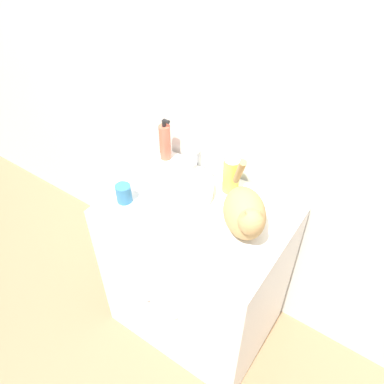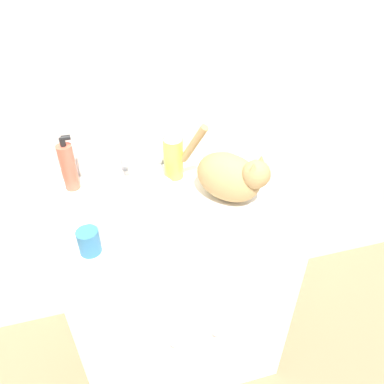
% 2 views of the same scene
% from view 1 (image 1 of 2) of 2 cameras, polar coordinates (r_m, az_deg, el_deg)
% --- Properties ---
extents(ground_plane, '(8.00, 8.00, 0.00)m').
position_cam_1_polar(ground_plane, '(2.13, -3.93, -23.64)').
color(ground_plane, '#997551').
extents(wall_back, '(6.00, 0.05, 2.50)m').
position_cam_1_polar(wall_back, '(1.56, 7.95, 15.22)').
color(wall_back, silver).
rests_on(wall_back, ground_plane).
extents(vanity_cabinet, '(0.77, 0.57, 0.84)m').
position_cam_1_polar(vanity_cabinet, '(1.89, 0.77, -11.90)').
color(vanity_cabinet, white).
rests_on(vanity_cabinet, ground_plane).
extents(sink_basin, '(0.33, 0.33, 0.05)m').
position_cam_1_polar(sink_basin, '(1.63, -2.42, 0.53)').
color(sink_basin, white).
rests_on(sink_basin, vanity_cabinet).
extents(faucet, '(0.15, 0.10, 0.14)m').
position_cam_1_polar(faucet, '(1.72, 0.90, 4.43)').
color(faucet, silver).
rests_on(faucet, vanity_cabinet).
extents(cat, '(0.28, 0.32, 0.25)m').
position_cam_1_polar(cat, '(1.44, 8.09, -3.15)').
color(cat, tan).
rests_on(cat, vanity_cabinet).
extents(soap_bottle, '(0.06, 0.05, 0.22)m').
position_cam_1_polar(soap_bottle, '(1.80, -4.13, 7.65)').
color(soap_bottle, '#EF6047').
rests_on(soap_bottle, vanity_cabinet).
extents(spray_bottle, '(0.07, 0.07, 0.20)m').
position_cam_1_polar(spray_bottle, '(1.61, 6.04, 2.97)').
color(spray_bottle, '#EADB4C').
rests_on(spray_bottle, vanity_cabinet).
extents(cup, '(0.07, 0.07, 0.08)m').
position_cam_1_polar(cup, '(1.61, -10.36, -0.23)').
color(cup, teal).
rests_on(cup, vanity_cabinet).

